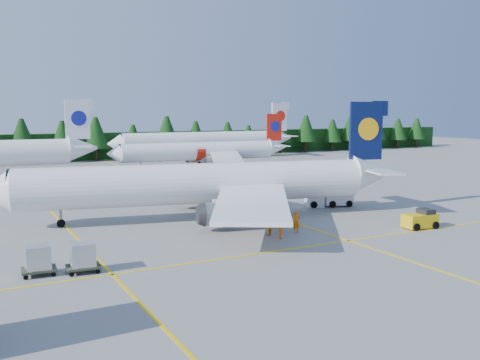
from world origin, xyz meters
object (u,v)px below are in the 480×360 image
airliner_red (196,152)px  baggage_tug (421,219)px  airliner_navy (191,185)px  service_truck (329,195)px

airliner_red → baggage_tug: bearing=-88.4°
airliner_navy → baggage_tug: size_ratio=12.40×
airliner_red → baggage_tug: 59.96m
airliner_navy → service_truck: (17.04, -0.24, -2.30)m
airliner_navy → airliner_red: bearing=77.9°
airliner_red → baggage_tug: airliner_red is taller
airliner_navy → service_truck: size_ratio=7.16×
service_truck → airliner_navy: bearing=-163.3°
baggage_tug → airliner_red: bearing=92.4°
airliner_red → service_truck: bearing=-89.7°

